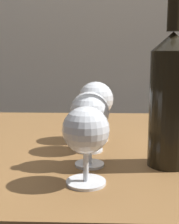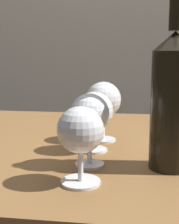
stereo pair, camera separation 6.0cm
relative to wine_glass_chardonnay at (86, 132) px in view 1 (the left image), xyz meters
name	(u,v)px [view 1 (the left image)]	position (x,y,z in m)	size (l,w,h in m)	color
dining_table	(103,178)	(0.03, 0.27, -0.19)	(1.17, 0.78, 0.71)	brown
wine_glass_chardonnay	(86,132)	(0.00, 0.00, 0.00)	(0.08, 0.08, 0.13)	white
wine_glass_port	(90,115)	(0.00, 0.09, 0.01)	(0.08, 0.08, 0.14)	white
wine_glass_white	(89,112)	(0.00, 0.19, 0.00)	(0.09, 0.09, 0.13)	white
wine_glass_pinot	(96,101)	(0.01, 0.28, 0.01)	(0.09, 0.09, 0.15)	white
wine_bottle	(171,98)	(0.16, 0.10, 0.04)	(0.08, 0.08, 0.33)	black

